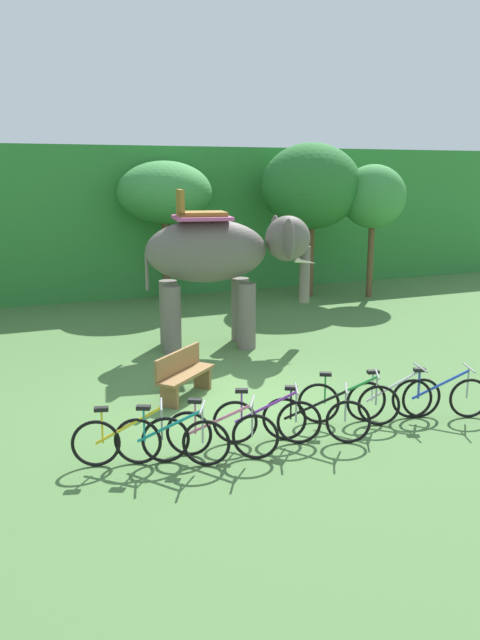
# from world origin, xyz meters

# --- Properties ---
(ground_plane) EXTENTS (80.00, 80.00, 0.00)m
(ground_plane) POSITION_xyz_m (0.00, 0.00, 0.00)
(ground_plane) COLOR #4C753D
(foliage_hedge) EXTENTS (36.00, 6.00, 5.03)m
(foliage_hedge) POSITION_xyz_m (0.00, 13.69, 2.51)
(foliage_hedge) COLOR #338438
(foliage_hedge) RESTS_ON ground
(tree_center) EXTENTS (3.06, 3.06, 4.54)m
(tree_center) POSITION_xyz_m (1.57, 9.98, 3.52)
(tree_center) COLOR brown
(tree_center) RESTS_ON ground
(tree_center_left) EXTENTS (3.31, 3.31, 5.13)m
(tree_center_left) POSITION_xyz_m (6.26, 8.72, 3.70)
(tree_center_left) COLOR brown
(tree_center_left) RESTS_ON ground
(tree_left) EXTENTS (2.15, 2.15, 4.43)m
(tree_left) POSITION_xyz_m (8.10, 7.79, 3.37)
(tree_left) COLOR brown
(tree_left) RESTS_ON ground
(elephant) EXTENTS (4.24, 2.36, 3.78)m
(elephant) POSITION_xyz_m (1.11, 3.81, 2.20)
(elephant) COLOR #665E56
(elephant) RESTS_ON ground
(bike_yellow) EXTENTS (1.66, 0.63, 0.92)m
(bike_yellow) POSITION_xyz_m (-2.51, -1.86, 0.39)
(bike_yellow) COLOR black
(bike_yellow) RESTS_ON ground
(bike_teal) EXTENTS (1.55, 0.85, 0.92)m
(bike_teal) POSITION_xyz_m (-1.97, -2.11, 0.39)
(bike_teal) COLOR black
(bike_teal) RESTS_ON ground
(bike_pink) EXTENTS (1.51, 0.91, 0.92)m
(bike_pink) POSITION_xyz_m (-1.20, -2.15, 0.39)
(bike_pink) COLOR black
(bike_pink) RESTS_ON ground
(bike_purple) EXTENTS (1.59, 0.78, 0.92)m
(bike_purple) POSITION_xyz_m (-0.37, -1.96, 0.39)
(bike_purple) COLOR black
(bike_purple) RESTS_ON ground
(bike_black) EXTENTS (1.50, 0.91, 0.92)m
(bike_black) POSITION_xyz_m (0.37, -2.18, 0.39)
(bike_black) COLOR black
(bike_black) RESTS_ON ground
(bike_green) EXTENTS (1.52, 0.89, 0.92)m
(bike_green) POSITION_xyz_m (1.24, -1.77, 0.39)
(bike_green) COLOR black
(bike_green) RESTS_ON ground
(bike_white) EXTENTS (1.67, 0.59, 0.92)m
(bike_white) POSITION_xyz_m (2.08, -1.88, 0.39)
(bike_white) COLOR black
(bike_white) RESTS_ON ground
(bike_blue) EXTENTS (1.61, 0.75, 0.92)m
(bike_blue) POSITION_xyz_m (2.86, -2.14, 0.39)
(bike_blue) COLOR black
(bike_blue) RESTS_ON ground
(wooden_bench) EXTENTS (1.41, 1.29, 0.89)m
(wooden_bench) POSITION_xyz_m (-0.90, 0.62, 0.48)
(wooden_bench) COLOR brown
(wooden_bench) RESTS_ON ground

